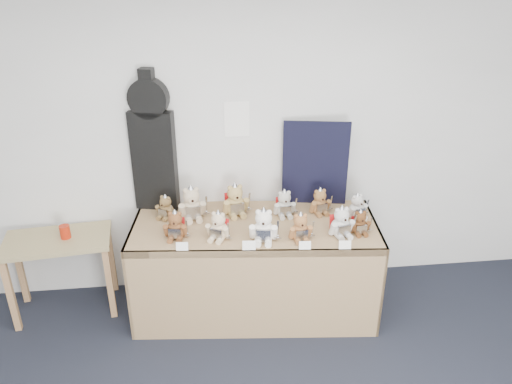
{
  "coord_description": "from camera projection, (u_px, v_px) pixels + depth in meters",
  "views": [
    {
      "loc": [
        -0.3,
        -1.49,
        2.81
      ],
      "look_at": [
        0.1,
        1.95,
        1.17
      ],
      "focal_mm": 35.0,
      "sensor_mm": 36.0,
      "label": 1
    }
  ],
  "objects": [
    {
      "name": "teddy_back_centre_left",
      "position": [
        235.0,
        201.0,
        4.17
      ],
      "size": [
        0.26,
        0.23,
        0.31
      ],
      "rotation": [
        0.0,
        0.0,
        0.19
      ],
      "color": "tan",
      "rests_on": "display_table"
    },
    {
      "name": "red_cup",
      "position": [
        65.0,
        232.0,
        4.09
      ],
      "size": [
        0.08,
        0.08,
        0.11
      ],
      "primitive_type": "cylinder",
      "color": "#B1210B",
      "rests_on": "side_table"
    },
    {
      "name": "teddy_back_far_left",
      "position": [
        166.0,
        208.0,
        4.13
      ],
      "size": [
        0.18,
        0.18,
        0.22
      ],
      "rotation": [
        0.0,
        0.0,
        -0.53
      ],
      "color": "olive",
      "rests_on": "display_table"
    },
    {
      "name": "teddy_back_centre_right",
      "position": [
        284.0,
        204.0,
        4.16
      ],
      "size": [
        0.21,
        0.17,
        0.25
      ],
      "rotation": [
        0.0,
        0.0,
        0.05
      ],
      "color": "beige",
      "rests_on": "display_table"
    },
    {
      "name": "room_shell",
      "position": [
        237.0,
        119.0,
        4.13
      ],
      "size": [
        6.0,
        6.0,
        6.0
      ],
      "color": "white",
      "rests_on": "floor"
    },
    {
      "name": "navy_board",
      "position": [
        315.0,
        163.0,
        4.26
      ],
      "size": [
        0.55,
        0.12,
        0.75
      ],
      "primitive_type": "cube",
      "rotation": [
        0.0,
        0.0,
        -0.18
      ],
      "color": "black",
      "rests_on": "display_table"
    },
    {
      "name": "entry_card_a",
      "position": [
        182.0,
        246.0,
        3.68
      ],
      "size": [
        0.09,
        0.03,
        0.06
      ],
      "primitive_type": "cube",
      "rotation": [
        -0.24,
        0.0,
        -0.1
      ],
      "color": "white",
      "rests_on": "display_table"
    },
    {
      "name": "display_table",
      "position": [
        255.0,
        248.0,
        4.07
      ],
      "size": [
        2.07,
        1.02,
        0.83
      ],
      "rotation": [
        0.0,
        0.0,
        -0.1
      ],
      "color": "olive",
      "rests_on": "floor"
    },
    {
      "name": "teddy_front_right",
      "position": [
        300.0,
        228.0,
        3.8
      ],
      "size": [
        0.21,
        0.17,
        0.25
      ],
      "rotation": [
        0.0,
        0.0,
        0.08
      ],
      "color": "#9B653B",
      "rests_on": "display_table"
    },
    {
      "name": "teddy_front_centre",
      "position": [
        264.0,
        227.0,
        3.78
      ],
      "size": [
        0.25,
        0.21,
        0.3
      ],
      "rotation": [
        0.0,
        0.0,
        -0.16
      ],
      "color": "white",
      "rests_on": "display_table"
    },
    {
      "name": "teddy_back_end",
      "position": [
        357.0,
        207.0,
        4.13
      ],
      "size": [
        0.2,
        0.19,
        0.24
      ],
      "rotation": [
        0.0,
        0.0,
        0.38
      ],
      "color": "silver",
      "rests_on": "display_table"
    },
    {
      "name": "side_table",
      "position": [
        59.0,
        251.0,
        4.15
      ],
      "size": [
        0.9,
        0.56,
        0.71
      ],
      "rotation": [
        0.0,
        0.0,
        0.11
      ],
      "color": "#927F4F",
      "rests_on": "floor"
    },
    {
      "name": "teddy_front_far_right",
      "position": [
        341.0,
        223.0,
        3.86
      ],
      "size": [
        0.23,
        0.2,
        0.27
      ],
      "rotation": [
        0.0,
        0.0,
        0.2
      ],
      "color": "silver",
      "rests_on": "display_table"
    },
    {
      "name": "teddy_front_far_left",
      "position": [
        176.0,
        226.0,
        3.82
      ],
      "size": [
        0.21,
        0.18,
        0.26
      ],
      "rotation": [
        0.0,
        0.0,
        -0.14
      ],
      "color": "brown",
      "rests_on": "display_table"
    },
    {
      "name": "entry_card_b",
      "position": [
        249.0,
        245.0,
        3.69
      ],
      "size": [
        0.1,
        0.03,
        0.07
      ],
      "primitive_type": "cube",
      "rotation": [
        -0.24,
        0.0,
        -0.1
      ],
      "color": "white",
      "rests_on": "display_table"
    },
    {
      "name": "entry_card_c",
      "position": [
        305.0,
        245.0,
        3.7
      ],
      "size": [
        0.09,
        0.03,
        0.06
      ],
      "primitive_type": "cube",
      "rotation": [
        -0.24,
        0.0,
        -0.1
      ],
      "color": "white",
      "rests_on": "display_table"
    },
    {
      "name": "entry_card_d",
      "position": [
        345.0,
        245.0,
        3.7
      ],
      "size": [
        0.09,
        0.03,
        0.06
      ],
      "primitive_type": "cube",
      "rotation": [
        -0.24,
        0.0,
        -0.1
      ],
      "color": "white",
      "rests_on": "display_table"
    },
    {
      "name": "guitar_case",
      "position": [
        153.0,
        143.0,
        4.09
      ],
      "size": [
        0.38,
        0.19,
        1.2
      ],
      "rotation": [
        0.0,
        0.0,
        -0.24
      ],
      "color": "black",
      "rests_on": "display_table"
    },
    {
      "name": "teddy_back_left",
      "position": [
        192.0,
        204.0,
        4.1
      ],
      "size": [
        0.26,
        0.22,
        0.32
      ],
      "rotation": [
        0.0,
        0.0,
        0.14
      ],
      "color": "#CBB494",
      "rests_on": "display_table"
    },
    {
      "name": "teddy_front_left",
      "position": [
        218.0,
        227.0,
        3.81
      ],
      "size": [
        0.2,
        0.2,
        0.26
      ],
      "rotation": [
        0.0,
        0.0,
        -0.42
      ],
      "color": "beige",
      "rests_on": "display_table"
    },
    {
      "name": "teddy_back_right",
      "position": [
        320.0,
        202.0,
        4.2
      ],
      "size": [
        0.21,
        0.18,
        0.25
      ],
      "rotation": [
        0.0,
        0.0,
        0.18
      ],
      "color": "olive",
      "rests_on": "display_table"
    },
    {
      "name": "teddy_front_end",
      "position": [
        360.0,
        223.0,
        3.9
      ],
      "size": [
        0.18,
        0.15,
        0.22
      ],
      "rotation": [
        0.0,
        0.0,
        0.05
      ],
      "color": "brown",
      "rests_on": "display_table"
    }
  ]
}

